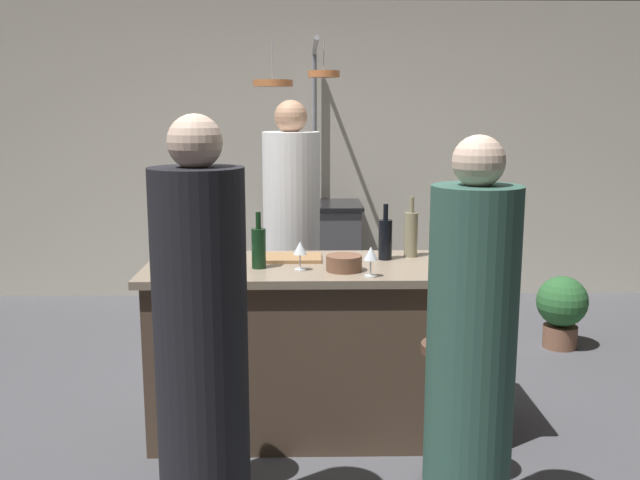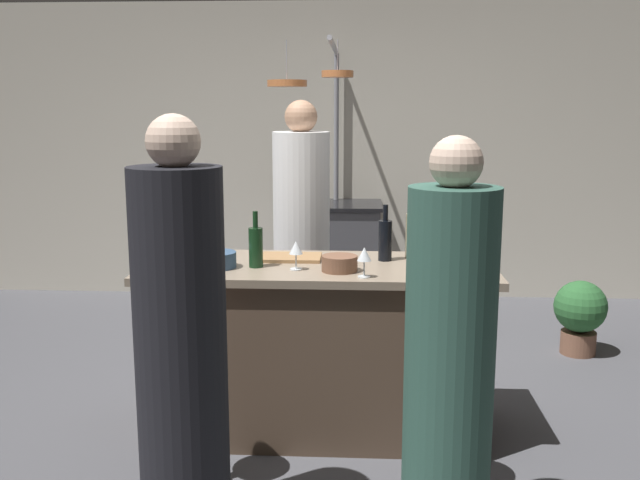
{
  "view_description": "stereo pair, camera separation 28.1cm",
  "coord_description": "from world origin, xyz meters",
  "px_view_note": "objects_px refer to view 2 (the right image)",
  "views": [
    {
      "loc": [
        -0.07,
        -3.58,
        1.7
      ],
      "look_at": [
        0.0,
        0.15,
        1.0
      ],
      "focal_mm": 39.93,
      "sensor_mm": 36.0,
      "label": 1
    },
    {
      "loc": [
        0.21,
        -3.57,
        1.7
      ],
      "look_at": [
        0.0,
        0.15,
        1.0
      ],
      "focal_mm": 39.93,
      "sensor_mm": 36.0,
      "label": 2
    }
  ],
  "objects_px": {
    "stove_range": "(335,254)",
    "wine_glass_near_left_guest": "(296,249)",
    "bar_stool_right": "(437,413)",
    "wine_bottle_amber": "(446,247)",
    "wine_glass_by_chef": "(364,256)",
    "mixing_bowl_wooden": "(340,263)",
    "wine_bottle_red": "(256,246)",
    "bar_stool_left": "(197,407)",
    "chef": "(302,245)",
    "pepper_mill": "(190,244)",
    "potted_plant": "(580,312)",
    "wine_bottle_white": "(412,235)",
    "wine_bottle_dark": "(385,239)",
    "guest_right": "(449,366)",
    "wine_bottle_green": "(189,250)",
    "guest_left": "(181,350)",
    "wine_glass_near_right_guest": "(444,241)",
    "mixing_bowl_blue": "(217,260)",
    "cutting_board": "(291,257)"
  },
  "relations": [
    {
      "from": "stove_range",
      "to": "wine_glass_near_left_guest",
      "type": "height_order",
      "value": "wine_glass_near_left_guest"
    },
    {
      "from": "bar_stool_right",
      "to": "wine_bottle_amber",
      "type": "xyz_separation_m",
      "value": [
        0.08,
        0.56,
        0.64
      ]
    },
    {
      "from": "wine_glass_by_chef",
      "to": "mixing_bowl_wooden",
      "type": "relative_size",
      "value": 0.82
    },
    {
      "from": "stove_range",
      "to": "wine_bottle_red",
      "type": "height_order",
      "value": "wine_bottle_red"
    },
    {
      "from": "bar_stool_left",
      "to": "mixing_bowl_wooden",
      "type": "relative_size",
      "value": 3.83
    },
    {
      "from": "chef",
      "to": "pepper_mill",
      "type": "xyz_separation_m",
      "value": [
        -0.49,
        -1.03,
        0.2
      ]
    },
    {
      "from": "potted_plant",
      "to": "wine_bottle_white",
      "type": "distance_m",
      "value": 1.81
    },
    {
      "from": "bar_stool_left",
      "to": "wine_bottle_dark",
      "type": "bearing_deg",
      "value": 40.86
    },
    {
      "from": "guest_right",
      "to": "potted_plant",
      "type": "distance_m",
      "value": 2.62
    },
    {
      "from": "bar_stool_left",
      "to": "wine_bottle_green",
      "type": "xyz_separation_m",
      "value": [
        -0.1,
        0.36,
        0.65
      ]
    },
    {
      "from": "pepper_mill",
      "to": "wine_glass_by_chef",
      "type": "xyz_separation_m",
      "value": [
        0.89,
        -0.24,
        0.0
      ]
    },
    {
      "from": "wine_bottle_amber",
      "to": "guest_left",
      "type": "bearing_deg",
      "value": -140.17
    },
    {
      "from": "mixing_bowl_wooden",
      "to": "wine_glass_near_left_guest",
      "type": "bearing_deg",
      "value": 175.16
    },
    {
      "from": "pepper_mill",
      "to": "wine_bottle_white",
      "type": "distance_m",
      "value": 1.17
    },
    {
      "from": "wine_bottle_red",
      "to": "wine_glass_near_left_guest",
      "type": "distance_m",
      "value": 0.21
    },
    {
      "from": "bar_stool_right",
      "to": "wine_bottle_dark",
      "type": "xyz_separation_m",
      "value": [
        -0.21,
        0.74,
        0.64
      ]
    },
    {
      "from": "wine_bottle_red",
      "to": "wine_glass_near_right_guest",
      "type": "bearing_deg",
      "value": 11.33
    },
    {
      "from": "wine_bottle_dark",
      "to": "wine_bottle_red",
      "type": "xyz_separation_m",
      "value": [
        -0.66,
        -0.19,
        -0.01
      ]
    },
    {
      "from": "wine_bottle_white",
      "to": "wine_bottle_amber",
      "type": "bearing_deg",
      "value": -59.31
    },
    {
      "from": "guest_right",
      "to": "wine_glass_near_right_guest",
      "type": "xyz_separation_m",
      "value": [
        0.1,
        1.13,
        0.26
      ]
    },
    {
      "from": "stove_range",
      "to": "wine_glass_near_left_guest",
      "type": "xyz_separation_m",
      "value": [
        -0.1,
        -2.58,
        0.56
      ]
    },
    {
      "from": "guest_right",
      "to": "wine_bottle_green",
      "type": "relative_size",
      "value": 5.04
    },
    {
      "from": "stove_range",
      "to": "mixing_bowl_blue",
      "type": "distance_m",
      "value": 2.65
    },
    {
      "from": "chef",
      "to": "pepper_mill",
      "type": "distance_m",
      "value": 1.15
    },
    {
      "from": "chef",
      "to": "wine_bottle_green",
      "type": "distance_m",
      "value": 1.35
    },
    {
      "from": "wine_bottle_dark",
      "to": "wine_bottle_green",
      "type": "distance_m",
      "value": 1.03
    },
    {
      "from": "wine_glass_near_right_guest",
      "to": "mixing_bowl_blue",
      "type": "relative_size",
      "value": 0.75
    },
    {
      "from": "guest_left",
      "to": "wine_glass_near_left_guest",
      "type": "distance_m",
      "value": 0.97
    },
    {
      "from": "chef",
      "to": "wine_glass_near_left_guest",
      "type": "distance_m",
      "value": 1.14
    },
    {
      "from": "wine_bottle_red",
      "to": "guest_left",
      "type": "bearing_deg",
      "value": -99.92
    },
    {
      "from": "potted_plant",
      "to": "bar_stool_left",
      "type": "bearing_deg",
      "value": -139.97
    },
    {
      "from": "stove_range",
      "to": "wine_bottle_amber",
      "type": "xyz_separation_m",
      "value": [
        0.64,
        -2.51,
        0.56
      ]
    },
    {
      "from": "cutting_board",
      "to": "guest_left",
      "type": "bearing_deg",
      "value": -105.91
    },
    {
      "from": "mixing_bowl_wooden",
      "to": "stove_range",
      "type": "bearing_deg",
      "value": 92.49
    },
    {
      "from": "bar_stool_left",
      "to": "wine_bottle_dark",
      "type": "xyz_separation_m",
      "value": [
        0.85,
        0.74,
        0.64
      ]
    },
    {
      "from": "wine_bottle_dark",
      "to": "wine_bottle_amber",
      "type": "xyz_separation_m",
      "value": [
        0.3,
        -0.18,
        -0.0
      ]
    },
    {
      "from": "potted_plant",
      "to": "wine_bottle_dark",
      "type": "xyz_separation_m",
      "value": [
        -1.4,
        -1.15,
        0.72
      ]
    },
    {
      "from": "wine_bottle_green",
      "to": "mixing_bowl_wooden",
      "type": "bearing_deg",
      "value": 9.06
    },
    {
      "from": "bar_stool_right",
      "to": "wine_glass_by_chef",
      "type": "xyz_separation_m",
      "value": [
        -0.32,
        0.35,
        0.63
      ]
    },
    {
      "from": "pepper_mill",
      "to": "wine_bottle_amber",
      "type": "relative_size",
      "value": 0.72
    },
    {
      "from": "guest_right",
      "to": "mixing_bowl_wooden",
      "type": "height_order",
      "value": "guest_right"
    },
    {
      "from": "pepper_mill",
      "to": "wine_glass_by_chef",
      "type": "bearing_deg",
      "value": -14.94
    },
    {
      "from": "wine_glass_near_right_guest",
      "to": "wine_bottle_dark",
      "type": "bearing_deg",
      "value": 179.85
    },
    {
      "from": "wine_bottle_amber",
      "to": "wine_bottle_green",
      "type": "height_order",
      "value": "wine_bottle_green"
    },
    {
      "from": "wine_bottle_white",
      "to": "wine_glass_near_left_guest",
      "type": "xyz_separation_m",
      "value": [
        -0.6,
        -0.32,
        -0.02
      ]
    },
    {
      "from": "potted_plant",
      "to": "pepper_mill",
      "type": "distance_m",
      "value": 2.82
    },
    {
      "from": "wine_glass_by_chef",
      "to": "wine_bottle_dark",
      "type": "bearing_deg",
      "value": 73.91
    },
    {
      "from": "stove_range",
      "to": "wine_bottle_amber",
      "type": "bearing_deg",
      "value": -75.68
    },
    {
      "from": "potted_plant",
      "to": "wine_bottle_dark",
      "type": "distance_m",
      "value": 1.95
    },
    {
      "from": "cutting_board",
      "to": "wine_glass_by_chef",
      "type": "distance_m",
      "value": 0.56
    }
  ]
}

